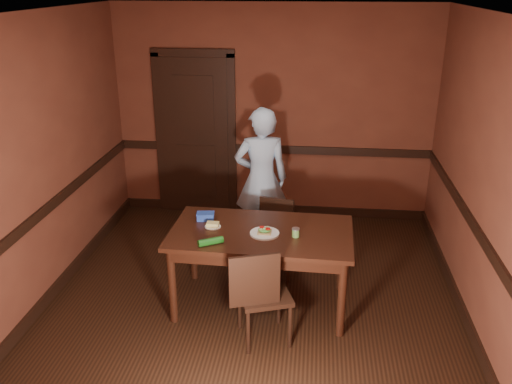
% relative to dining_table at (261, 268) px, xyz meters
% --- Properties ---
extents(floor, '(4.00, 4.50, 0.01)m').
position_rel_dining_table_xyz_m(floor, '(-0.08, -0.05, -0.39)').
color(floor, black).
rests_on(floor, ground).
extents(ceiling, '(4.00, 4.50, 0.01)m').
position_rel_dining_table_xyz_m(ceiling, '(-0.08, -0.05, 2.31)').
color(ceiling, silver).
rests_on(ceiling, ground).
extents(wall_back, '(4.00, 0.02, 2.70)m').
position_rel_dining_table_xyz_m(wall_back, '(-0.08, 2.20, 0.96)').
color(wall_back, brown).
rests_on(wall_back, ground).
extents(wall_front, '(4.00, 0.02, 2.70)m').
position_rel_dining_table_xyz_m(wall_front, '(-0.08, -2.30, 0.96)').
color(wall_front, brown).
rests_on(wall_front, ground).
extents(wall_left, '(0.02, 4.50, 2.70)m').
position_rel_dining_table_xyz_m(wall_left, '(-2.08, -0.05, 0.96)').
color(wall_left, brown).
rests_on(wall_left, ground).
extents(wall_right, '(0.02, 4.50, 2.70)m').
position_rel_dining_table_xyz_m(wall_right, '(1.92, -0.05, 0.96)').
color(wall_right, brown).
rests_on(wall_right, ground).
extents(dado_back, '(4.00, 0.03, 0.10)m').
position_rel_dining_table_xyz_m(dado_back, '(-0.08, 2.19, 0.51)').
color(dado_back, black).
rests_on(dado_back, ground).
extents(dado_left, '(0.03, 4.50, 0.10)m').
position_rel_dining_table_xyz_m(dado_left, '(-2.07, -0.05, 0.51)').
color(dado_left, black).
rests_on(dado_left, ground).
extents(dado_right, '(0.03, 4.50, 0.10)m').
position_rel_dining_table_xyz_m(dado_right, '(1.90, -0.05, 0.51)').
color(dado_right, black).
rests_on(dado_right, ground).
extents(baseboard_back, '(4.00, 0.03, 0.12)m').
position_rel_dining_table_xyz_m(baseboard_back, '(-0.08, 2.19, -0.33)').
color(baseboard_back, black).
rests_on(baseboard_back, ground).
extents(baseboard_left, '(0.03, 4.50, 0.12)m').
position_rel_dining_table_xyz_m(baseboard_left, '(-2.07, -0.05, -0.33)').
color(baseboard_left, black).
rests_on(baseboard_left, ground).
extents(baseboard_right, '(0.03, 4.50, 0.12)m').
position_rel_dining_table_xyz_m(baseboard_right, '(1.90, -0.05, -0.33)').
color(baseboard_right, black).
rests_on(baseboard_right, ground).
extents(door, '(1.05, 0.07, 2.20)m').
position_rel_dining_table_xyz_m(door, '(-1.08, 2.17, 0.70)').
color(door, black).
rests_on(door, ground).
extents(dining_table, '(1.70, 0.99, 0.79)m').
position_rel_dining_table_xyz_m(dining_table, '(0.00, 0.00, 0.00)').
color(dining_table, black).
rests_on(dining_table, floor).
extents(chair_far, '(0.44, 0.44, 0.80)m').
position_rel_dining_table_xyz_m(chair_far, '(0.12, 0.61, 0.01)').
color(chair_far, black).
rests_on(chair_far, floor).
extents(chair_near, '(0.54, 0.54, 0.91)m').
position_rel_dining_table_xyz_m(chair_near, '(0.08, -0.52, 0.06)').
color(chair_near, black).
rests_on(chair_near, floor).
extents(person, '(0.68, 0.51, 1.67)m').
position_rel_dining_table_xyz_m(person, '(-0.13, 1.24, 0.44)').
color(person, '#ACCBE6').
rests_on(person, floor).
extents(sandwich_plate, '(0.27, 0.27, 0.07)m').
position_rel_dining_table_xyz_m(sandwich_plate, '(0.04, -0.07, 0.41)').
color(sandwich_plate, white).
rests_on(sandwich_plate, dining_table).
extents(sauce_jar, '(0.07, 0.07, 0.08)m').
position_rel_dining_table_xyz_m(sauce_jar, '(0.32, -0.08, 0.43)').
color(sauce_jar, '#59843D').
rests_on(sauce_jar, dining_table).
extents(cheese_saucer, '(0.15, 0.15, 0.05)m').
position_rel_dining_table_xyz_m(cheese_saucer, '(-0.46, 0.03, 0.41)').
color(cheese_saucer, white).
rests_on(cheese_saucer, dining_table).
extents(food_tub, '(0.18, 0.14, 0.07)m').
position_rel_dining_table_xyz_m(food_tub, '(-0.56, 0.19, 0.43)').
color(food_tub, '#2B4CB3').
rests_on(food_tub, dining_table).
extents(wrapped_veg, '(0.23, 0.17, 0.06)m').
position_rel_dining_table_xyz_m(wrapped_veg, '(-0.41, -0.32, 0.42)').
color(wrapped_veg, '#144611').
rests_on(wrapped_veg, dining_table).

